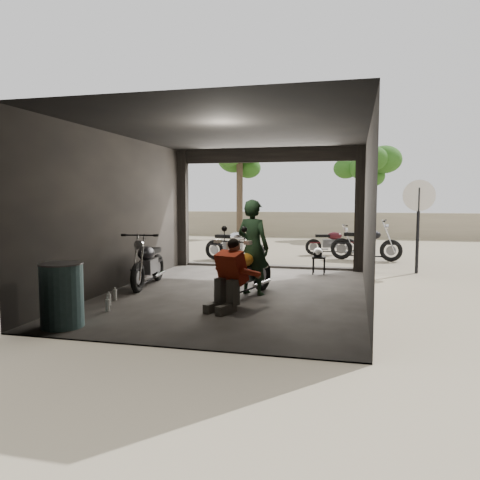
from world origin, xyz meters
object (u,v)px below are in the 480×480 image
at_px(outside_bike_c, 366,240).
at_px(main_bike, 247,267).
at_px(outside_bike_a, 234,242).
at_px(sign_post, 418,211).
at_px(outside_bike_b, 331,240).
at_px(helmet, 318,252).
at_px(oil_drum, 62,296).
at_px(rider, 253,248).
at_px(mechanic, 227,277).
at_px(left_bike, 148,260).
at_px(stool, 319,259).

bearing_deg(outside_bike_c, main_bike, 164.90).
height_order(outside_bike_a, sign_post, sign_post).
xyz_separation_m(outside_bike_b, helmet, (-0.13, -4.15, 0.05)).
relative_size(helmet, oil_drum, 0.26).
height_order(rider, mechanic, rider).
xyz_separation_m(rider, sign_post, (3.46, 3.56, 0.64)).
height_order(left_bike, sign_post, sign_post).
height_order(stool, sign_post, sign_post).
bearing_deg(outside_bike_c, left_bike, 146.15).
relative_size(rider, stool, 4.15).
bearing_deg(helmet, main_bike, -106.92).
height_order(outside_bike_a, rider, rider).
relative_size(outside_bike_b, helmet, 6.13).
bearing_deg(rider, outside_bike_b, -79.78).
xyz_separation_m(outside_bike_b, rider, (-1.18, -6.90, 0.43)).
xyz_separation_m(stool, helmet, (-0.02, -0.02, 0.18)).
xyz_separation_m(outside_bike_c, stool, (-1.19, -2.98, -0.24)).
relative_size(outside_bike_a, helmet, 7.01).
relative_size(stool, sign_post, 0.19).
xyz_separation_m(outside_bike_a, mechanic, (1.45, -6.10, 0.01)).
relative_size(main_bike, sign_post, 0.73).
height_order(main_bike, left_bike, left_bike).
distance_m(helmet, sign_post, 2.73).
xyz_separation_m(main_bike, mechanic, (-0.06, -1.22, 0.02)).
bearing_deg(rider, helmet, -91.07).
distance_m(outside_bike_a, outside_bike_c, 3.99).
distance_m(mechanic, oil_drum, 2.58).
bearing_deg(helmet, left_bike, -140.15).
distance_m(left_bike, outside_bike_c, 7.14).
bearing_deg(oil_drum, outside_bike_c, 62.72).
bearing_deg(main_bike, helmet, 84.90).
height_order(helmet, oil_drum, oil_drum).
bearing_deg(helmet, outside_bike_b, 92.52).
distance_m(outside_bike_b, oil_drum, 10.41).
bearing_deg(helmet, oil_drum, -115.66).
bearing_deg(left_bike, oil_drum, -94.55).
relative_size(rider, mechanic, 1.59).
height_order(rider, oil_drum, rider).
height_order(outside_bike_b, oil_drum, outside_bike_b).
height_order(outside_bike_b, rider, rider).
bearing_deg(mechanic, rider, 106.63).
bearing_deg(helmet, outside_bike_a, 147.85).
relative_size(outside_bike_c, rider, 0.98).
height_order(outside_bike_b, mechanic, mechanic).
distance_m(rider, mechanic, 1.45).
distance_m(mechanic, stool, 4.35).
distance_m(outside_bike_b, rider, 7.01).
distance_m(outside_bike_c, helmet, 3.24).
relative_size(main_bike, mechanic, 1.46).
bearing_deg(mechanic, sign_post, 76.39).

